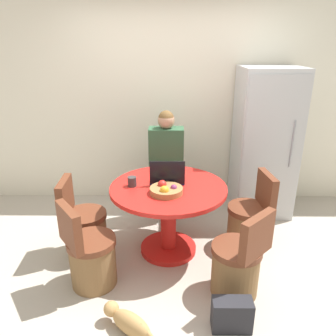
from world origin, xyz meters
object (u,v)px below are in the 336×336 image
Objects in this scene: chair_left_side at (84,229)px; refrigerator at (264,143)px; fruit_bowl at (166,190)px; handbag at (231,315)px; chair_right_side at (248,222)px; laptop at (167,177)px; chair_near_left_corner at (90,257)px; chair_near_right_corner at (237,266)px; person_seated at (166,160)px; cat at (127,321)px; dining_table at (168,206)px.

refrigerator is at bearing -67.12° from chair_left_side.
handbag is at bearing -59.16° from fruit_bowl.
chair_right_side is at bearing -110.90° from refrigerator.
chair_near_left_corner is at bearing 42.24° from laptop.
chair_right_side is at bearing -88.15° from chair_left_side.
chair_right_side is at bearing -179.57° from laptop.
person_seated reaches higher than chair_near_right_corner.
chair_right_side reaches higher than cat.
refrigerator reaches higher than dining_table.
chair_near_right_corner is at bearing 113.72° from person_seated.
chair_near_right_corner is at bearing -26.54° from chair_right_side.
dining_table reaches higher than handbag.
handbag is at bearing -142.33° from cat.
laptop is 0.80× the size of cat.
cat is 0.78m from handbag.
dining_table is at bearing -141.17° from refrigerator.
fruit_bowl reaches higher than chair_left_side.
refrigerator is 5.92× the size of handbag.
dining_table is 1.40× the size of chair_left_side.
chair_near_right_corner and chair_right_side have the same top height.
refrigerator is at bearing -88.83° from chair_near_left_corner.
person_seated is at bearing -135.24° from chair_right_side.
refrigerator is 2.57m from cat.
cat is at bearing -177.24° from handbag.
chair_right_side is 1.00× the size of chair_near_left_corner.
chair_near_left_corner is 1.03m from laptop.
cat is (0.38, -0.52, -0.18)m from chair_near_left_corner.
fruit_bowl is at bearing -100.71° from chair_left_side.
person_seated is 1.95m from cat.
handbag is (-0.36, -1.10, -0.15)m from chair_right_side.
fruit_bowl is 0.72× the size of cat.
chair_left_side is 0.49m from chair_near_left_corner.
fruit_bowl is (-0.86, -0.26, 0.49)m from chair_right_side.
dining_table is at bearing -90.00° from chair_near_left_corner.
laptop is (-0.85, -0.01, 0.51)m from chair_right_side.
laptop is at bearing 114.27° from handbag.
person_seated is 0.95m from fruit_bowl.
dining_table is 1.15m from cat.
dining_table reaches higher than cat.
fruit_bowl is at bearing 87.73° from laptop.
dining_table is 0.30m from fruit_bowl.
chair_left_side is at bearing -65.30° from chair_near_right_corner.
chair_near_left_corner is at bearing -151.66° from fruit_bowl.
refrigerator is 5.82× the size of fruit_bowl.
handbag is at bearing -24.96° from chair_right_side.
person_seated is at bearing -110.05° from chair_near_right_corner.
chair_right_side is (-0.32, -0.83, -0.61)m from refrigerator.
cat is (-0.27, -0.88, -0.67)m from fruit_bowl.
chair_right_side is at bearing -100.04° from cat.
cat is (-1.45, -1.97, -0.79)m from refrigerator.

